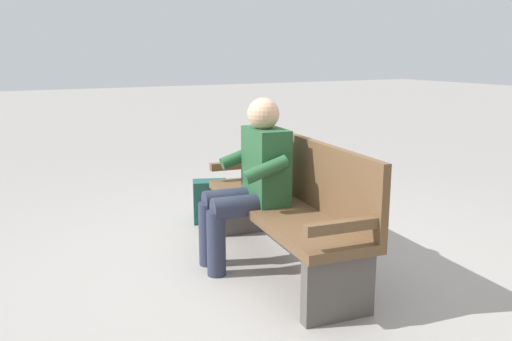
{
  "coord_description": "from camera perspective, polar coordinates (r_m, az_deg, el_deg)",
  "views": [
    {
      "loc": [
        -3.04,
        1.83,
        1.48
      ],
      "look_at": [
        0.08,
        0.15,
        0.7
      ],
      "focal_mm": 37.83,
      "sensor_mm": 36.0,
      "label": 1
    }
  ],
  "objects": [
    {
      "name": "ground_plane",
      "position": [
        3.84,
        2.55,
        -10.23
      ],
      "size": [
        40.0,
        40.0,
        0.0
      ],
      "primitive_type": "plane",
      "color": "gray"
    },
    {
      "name": "bench_near",
      "position": [
        3.72,
        3.61,
        -3.53
      ],
      "size": [
        1.84,
        0.69,
        0.9
      ],
      "rotation": [
        0.0,
        0.0,
        -0.12
      ],
      "color": "brown",
      "rests_on": "ground"
    },
    {
      "name": "person_seated",
      "position": [
        3.72,
        -0.54,
        -0.81
      ],
      "size": [
        0.6,
        0.6,
        1.18
      ],
      "rotation": [
        0.0,
        0.0,
        -0.12
      ],
      "color": "#23512D",
      "rests_on": "ground"
    },
    {
      "name": "backpack",
      "position": [
        4.78,
        -4.86,
        -3.34
      ],
      "size": [
        0.3,
        0.34,
        0.38
      ],
      "rotation": [
        0.0,
        0.0,
        1.22
      ],
      "color": "#1E4C42",
      "rests_on": "ground"
    }
  ]
}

